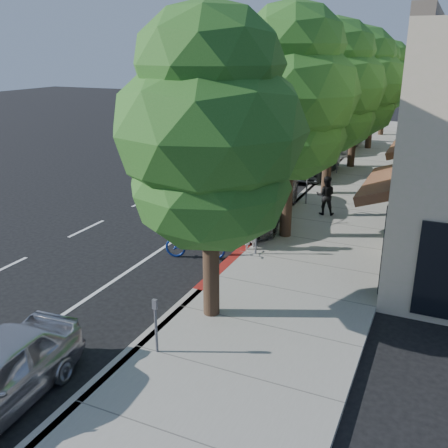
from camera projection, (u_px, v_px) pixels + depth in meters
The scene contains 17 objects.
ground at pixel (213, 280), 14.52m from camera, with size 120.00×120.00×0.00m, color black.
sidewalk at pixel (347, 211), 20.48m from camera, with size 4.60×56.00×0.15m, color gray.
curb at pixel (293, 204), 21.37m from camera, with size 0.30×56.00×0.15m, color #9E998E.
curb_red_segment at pixel (227, 265), 15.35m from camera, with size 0.32×4.00×0.15m, color maroon.
street_tree_0 at pixel (210, 134), 10.93m from camera, with size 4.35×4.35×7.36m.
street_tree_1 at pixel (291, 96), 15.98m from camera, with size 4.43×4.43×7.83m.
street_tree_2 at pixel (332, 88), 21.19m from camera, with size 4.54×4.54×7.67m.
street_tree_3 at pixel (357, 84), 26.41m from camera, with size 5.01×5.01×7.59m.
street_tree_4 at pixel (374, 80), 31.61m from camera, with size 3.94×3.94×7.10m.
street_tree_5 at pixel (386, 77), 36.80m from camera, with size 4.12×4.12×7.04m.
cyclist at pixel (251, 227), 16.18m from camera, with size 0.64×0.42×1.75m, color white.
bicycle at pixel (195, 243), 15.86m from camera, with size 0.68×1.95×1.03m, color navy.
silver_suv at pixel (247, 196), 19.38m from camera, with size 3.08×6.68×1.86m, color #A1A1A6.
dark_sedan at pixel (315, 162), 25.96m from camera, with size 1.62×4.66×1.53m, color black.
white_pickup at pixel (338, 137), 32.65m from camera, with size 2.51×6.19×1.80m, color #BCBCBC.
dark_suv_far at pixel (320, 136), 33.61m from camera, with size 1.81×4.51×1.53m, color black.
pedestrian at pixel (326, 195), 19.55m from camera, with size 0.75×0.58×1.54m, color black.
Camera 1 is at (5.68, -11.87, 6.35)m, focal length 40.00 mm.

